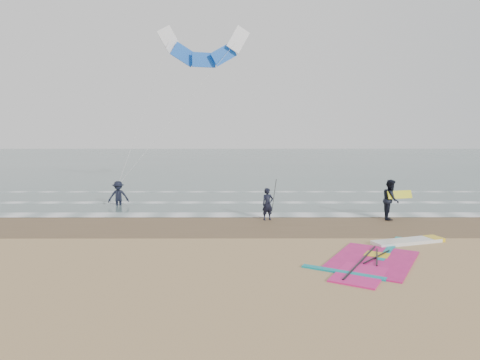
{
  "coord_description": "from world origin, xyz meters",
  "views": [
    {
      "loc": [
        -1.24,
        -13.33,
        4.33
      ],
      "look_at": [
        -1.19,
        5.0,
        2.2
      ],
      "focal_mm": 32.0,
      "sensor_mm": 36.0,
      "label": 1
    }
  ],
  "objects_px": {
    "windsurf_rig": "(384,255)",
    "surf_kite": "(203,50)",
    "person_walking": "(391,200)",
    "person_wading": "(118,191)",
    "person_standing": "(268,204)"
  },
  "relations": [
    {
      "from": "windsurf_rig",
      "to": "surf_kite",
      "type": "height_order",
      "value": "surf_kite"
    },
    {
      "from": "person_walking",
      "to": "surf_kite",
      "type": "bearing_deg",
      "value": 65.05
    },
    {
      "from": "person_walking",
      "to": "surf_kite",
      "type": "xyz_separation_m",
      "value": [
        -9.69,
        8.03,
        8.54
      ]
    },
    {
      "from": "windsurf_rig",
      "to": "surf_kite",
      "type": "xyz_separation_m",
      "value": [
        -7.35,
        14.13,
        9.48
      ]
    },
    {
      "from": "person_wading",
      "to": "person_standing",
      "type": "bearing_deg",
      "value": -38.59
    },
    {
      "from": "person_wading",
      "to": "surf_kite",
      "type": "bearing_deg",
      "value": 28.94
    },
    {
      "from": "windsurf_rig",
      "to": "person_standing",
      "type": "xyz_separation_m",
      "value": [
        -3.66,
        5.98,
        0.74
      ]
    },
    {
      "from": "surf_kite",
      "to": "windsurf_rig",
      "type": "bearing_deg",
      "value": -62.52
    },
    {
      "from": "person_wading",
      "to": "surf_kite",
      "type": "relative_size",
      "value": 0.18
    },
    {
      "from": "windsurf_rig",
      "to": "person_standing",
      "type": "height_order",
      "value": "person_standing"
    },
    {
      "from": "person_wading",
      "to": "surf_kite",
      "type": "xyz_separation_m",
      "value": [
        4.64,
        4.2,
        8.63
      ]
    },
    {
      "from": "person_standing",
      "to": "person_wading",
      "type": "bearing_deg",
      "value": 133.03
    },
    {
      "from": "person_wading",
      "to": "surf_kite",
      "type": "distance_m",
      "value": 10.66
    },
    {
      "from": "windsurf_rig",
      "to": "person_standing",
      "type": "distance_m",
      "value": 7.05
    },
    {
      "from": "person_standing",
      "to": "surf_kite",
      "type": "distance_m",
      "value": 12.51
    }
  ]
}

